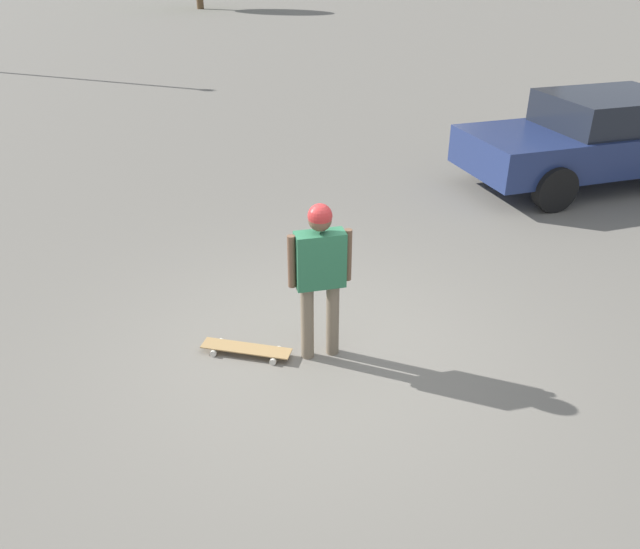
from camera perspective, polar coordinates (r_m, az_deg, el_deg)
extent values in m
plane|color=gray|center=(6.26, 0.00, -7.28)|extent=(220.00, 220.00, 0.00)
cylinder|color=#7A6B56|center=(6.02, -1.18, -4.40)|extent=(0.13, 0.13, 0.78)
cylinder|color=#7A6B56|center=(6.07, 1.16, -4.09)|extent=(0.13, 0.13, 0.78)
cube|color=#2D724C|center=(5.71, 0.00, 1.37)|extent=(0.21, 0.46, 0.54)
cylinder|color=brown|center=(5.66, -2.63, 1.20)|extent=(0.07, 0.07, 0.51)
cylinder|color=brown|center=(5.77, 2.58, 1.78)|extent=(0.07, 0.07, 0.51)
sphere|color=brown|center=(5.55, 0.00, 5.03)|extent=(0.21, 0.21, 0.21)
sphere|color=red|center=(5.53, 0.00, 5.38)|extent=(0.22, 0.22, 0.22)
cube|color=tan|center=(6.26, -6.77, -6.71)|extent=(0.58, 0.89, 0.01)
cylinder|color=silver|center=(6.30, -9.73, -7.13)|extent=(0.06, 0.07, 0.06)
cylinder|color=silver|center=(6.46, -9.03, -6.07)|extent=(0.06, 0.07, 0.06)
cylinder|color=silver|center=(6.12, -4.33, -7.96)|extent=(0.06, 0.07, 0.06)
cylinder|color=silver|center=(6.28, -3.76, -6.84)|extent=(0.06, 0.07, 0.06)
cube|color=navy|center=(11.50, 24.08, 10.76)|extent=(2.00, 4.65, 0.61)
cube|color=#1E232D|center=(11.44, 25.08, 13.45)|extent=(1.69, 2.14, 0.52)
cylinder|color=black|center=(10.07, 20.69, 7.30)|extent=(0.24, 0.70, 0.69)
cylinder|color=black|center=(11.41, 15.47, 10.44)|extent=(0.24, 0.70, 0.69)
cylinder|color=black|center=(13.14, 26.17, 10.86)|extent=(0.24, 0.70, 0.69)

